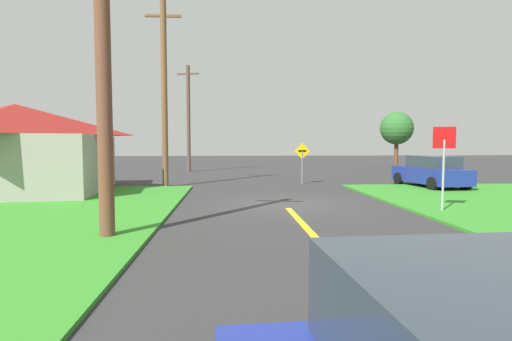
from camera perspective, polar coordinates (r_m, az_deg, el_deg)
ground_plane at (r=14.90m, az=4.02°, el=-4.77°), size 120.00×120.00×0.00m
lane_stripe_center at (r=7.25m, az=13.07°, el=-14.09°), size 0.20×14.00×0.01m
stop_sign at (r=14.16m, az=25.12°, el=2.22°), size 0.68×0.20×2.76m
car_on_crossroad at (r=22.11m, az=23.56°, el=-0.18°), size 2.32×4.64×1.62m
utility_pole_near at (r=10.08m, az=-20.86°, el=13.95°), size 1.78×0.51×7.91m
utility_pole_mid at (r=21.22m, az=-12.89°, el=10.68°), size 1.80×0.30×9.36m
utility_pole_far at (r=32.35m, az=-9.57°, el=7.44°), size 1.77×0.56×8.35m
direction_sign at (r=22.25m, az=6.58°, el=1.70°), size 0.90×0.17×2.28m
oak_tree_left at (r=38.51m, az=19.35°, el=5.64°), size 2.94×2.94×5.09m
barn at (r=21.01m, az=-30.86°, el=2.66°), size 8.08×8.23×4.00m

